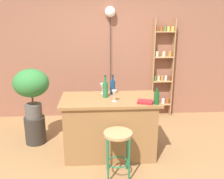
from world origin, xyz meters
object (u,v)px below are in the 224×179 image
Objects in this scene: bottle_sauce_amber at (105,89)px; cookbook at (145,102)px; spice_shelf at (163,70)px; pendant_globe_light at (110,14)px; bottle_wine_red at (157,98)px; wine_glass_left at (114,93)px; bottle_spirits_clear at (113,87)px; plant_stool at (35,130)px; bar_stool at (118,143)px; potted_plant at (31,86)px; wine_glass_center at (102,86)px.

cookbook is (0.55, -0.29, -0.11)m from bottle_sauce_amber.
pendant_globe_light reaches higher than spice_shelf.
bottle_wine_red is 0.59m from wine_glass_left.
bottle_spirits_clear is at bearing 137.71° from bottle_wine_red.
wine_glass_left is at bearing -23.53° from plant_stool.
wine_glass_left is (-0.02, 0.46, 0.54)m from bar_stool.
cookbook is at bearing 41.23° from bar_stool.
bar_stool is 0.71m from wine_glass_left.
spice_shelf is at bearing 49.83° from bottle_sauce_amber.
wine_glass_left is (-1.11, -1.64, 0.02)m from spice_shelf.
pendant_globe_light is at bearing 88.52° from bottle_spirits_clear.
plant_stool is 2.78× the size of wine_glass_left.
cookbook is at bearing -111.27° from spice_shelf.
bar_stool is 0.28× the size of pendant_globe_light.
pendant_globe_light is at bearing 89.57° from bar_stool.
wine_glass_left is (0.12, -0.19, -0.01)m from bottle_sauce_amber.
bottle_wine_red is at bearing -20.88° from potted_plant.
plant_stool is at bearing 156.47° from wine_glass_left.
cookbook is at bearing -28.09° from bottle_sauce_amber.
spice_shelf is 6.76× the size of bottle_spirits_clear.
bottle_wine_red is at bearing -20.88° from plant_stool.
plant_stool is at bearing 171.62° from bottle_spirits_clear.
spice_shelf is at bearing 86.00° from cookbook.
cookbook is (-0.15, 0.05, -0.08)m from bottle_wine_red.
wine_glass_center is at bearing -9.09° from plant_stool.
wine_glass_center is at bearing 176.68° from bottle_spirits_clear.
wine_glass_center is at bearing -98.52° from pendant_globe_light.
potted_plant is at bearing 171.62° from bottle_spirits_clear.
bottle_wine_red is 1.53× the size of wine_glass_center.
spice_shelf is 1.69m from bottle_spirits_clear.
bar_stool is 0.70m from cookbook.
wine_glass_left is at bearing -91.20° from pendant_globe_light.
pendant_globe_light reaches higher than potted_plant.
cookbook is at bearing -47.89° from bottle_spirits_clear.
bottle_wine_red is at bearing -26.19° from bottle_sauce_amber.
bottle_sauce_amber is (-1.23, -1.45, 0.03)m from spice_shelf.
potted_plant is at bearing 0.00° from plant_stool.
cookbook is (1.72, -0.66, -0.07)m from potted_plant.
plant_stool is 2.78× the size of wine_glass_center.
bar_stool is 0.78× the size of potted_plant.
bottle_sauce_amber is 1.84m from pendant_globe_light.
potted_plant is (-2.40, -1.08, -0.01)m from spice_shelf.
potted_plant reaches higher than bottle_sauce_amber.
bar_stool is at bearing -78.02° from wine_glass_center.
bottle_sauce_amber is 0.23m from wine_glass_left.
spice_shelf reaches higher than bottle_wine_red.
wine_glass_left is 0.78× the size of cookbook.
spice_shelf reaches higher than bar_stool.
bottle_sauce_amber reaches higher than plant_stool.
bottle_wine_red is at bearing 29.18° from bar_stool.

